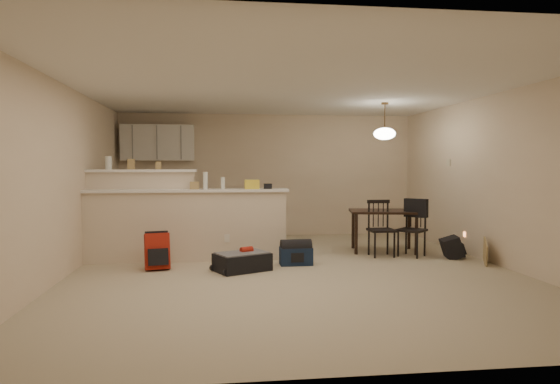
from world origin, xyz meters
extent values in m
plane|color=#B3A78A|center=(0.00, 0.00, 0.00)|extent=(7.00, 7.00, 0.00)
plane|color=white|center=(0.00, 0.00, 2.50)|extent=(7.00, 7.00, 0.00)
cube|color=beige|center=(0.00, 3.50, 1.25)|extent=(6.00, 0.02, 2.50)
cube|color=beige|center=(0.00, -3.50, 1.25)|extent=(6.00, 0.02, 2.50)
cube|color=beige|center=(-3.00, 0.00, 1.25)|extent=(0.02, 7.00, 2.50)
cube|color=beige|center=(3.00, 0.00, 1.25)|extent=(0.02, 7.00, 2.50)
cube|color=beige|center=(-1.50, 0.90, 0.53)|extent=(3.00, 0.28, 1.05)
cube|color=white|center=(-1.50, 0.90, 1.07)|extent=(3.08, 0.38, 0.04)
cube|color=beige|center=(-2.20, 1.12, 0.68)|extent=(1.60, 0.24, 1.35)
cube|color=white|center=(-2.20, 1.12, 1.37)|extent=(1.68, 0.34, 0.04)
cube|color=white|center=(-2.20, 3.32, 1.90)|extent=(1.40, 0.34, 0.70)
cube|color=white|center=(-2.00, 3.19, 0.45)|extent=(1.80, 0.60, 0.90)
cube|color=beige|center=(2.98, 1.55, 1.50)|extent=(0.02, 0.12, 0.12)
cylinder|color=silver|center=(-2.69, 1.12, 1.49)|extent=(0.10, 0.10, 0.20)
cube|color=tan|center=(-2.35, 1.12, 1.47)|extent=(0.10, 0.07, 0.16)
cube|color=tan|center=(-1.94, 1.12, 1.45)|extent=(0.08, 0.06, 0.12)
cylinder|color=silver|center=(-1.22, 0.90, 1.22)|extent=(0.07, 0.07, 0.26)
cylinder|color=silver|center=(-0.95, 0.90, 1.18)|extent=(0.06, 0.06, 0.18)
cube|color=tan|center=(-0.51, 0.90, 1.16)|extent=(0.22, 0.18, 0.14)
cube|color=tan|center=(-0.26, 0.90, 1.13)|extent=(0.12, 0.10, 0.08)
cube|color=tan|center=(-1.38, 0.90, 1.15)|extent=(0.13, 0.10, 0.11)
cube|color=black|center=(1.74, 1.31, 0.68)|extent=(1.23, 0.94, 0.04)
cylinder|color=black|center=(1.20, 1.11, 0.33)|extent=(0.05, 0.05, 0.66)
cylinder|color=black|center=(2.16, 0.93, 0.33)|extent=(0.05, 0.05, 0.66)
cylinder|color=black|center=(1.31, 1.69, 0.33)|extent=(0.05, 0.05, 0.66)
cylinder|color=black|center=(2.27, 1.52, 0.33)|extent=(0.05, 0.05, 0.66)
cylinder|color=brown|center=(1.74, 1.31, 2.25)|extent=(0.02, 0.02, 0.50)
cylinder|color=brown|center=(1.74, 1.31, 2.48)|extent=(0.12, 0.12, 0.03)
ellipsoid|color=white|center=(1.74, 1.31, 1.98)|extent=(0.36, 0.36, 0.20)
cube|color=black|center=(-0.71, 0.06, 0.12)|extent=(0.84, 0.73, 0.24)
cube|color=#A51F12|center=(-1.88, 0.30, 0.25)|extent=(0.37, 0.27, 0.50)
cube|color=#13223C|center=(0.09, 0.37, 0.13)|extent=(0.47, 0.26, 0.26)
cube|color=black|center=(2.61, 0.61, 0.16)|extent=(0.33, 0.41, 0.32)
cube|color=tan|center=(2.85, 0.05, 0.17)|extent=(0.21, 0.42, 0.35)
camera|label=1|loc=(-1.03, -6.76, 1.44)|focal=32.00mm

